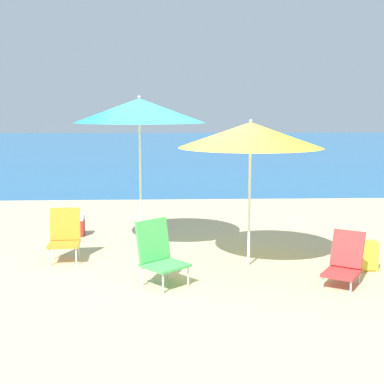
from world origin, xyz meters
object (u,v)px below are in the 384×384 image
(beach_chair_orange, at_px, (65,234))
(water_bottle, at_px, (62,237))
(beach_umbrella_yellow, at_px, (250,135))
(beach_chair_green, at_px, (159,252))
(beach_chair_red, at_px, (344,261))
(backpack_yellow, at_px, (367,256))
(beach_umbrella_teal, at_px, (139,111))
(cooler_box, at_px, (73,226))

(beach_chair_orange, height_order, water_bottle, beach_chair_orange)
(water_bottle, bearing_deg, beach_chair_orange, -76.42)
(beach_umbrella_yellow, bearing_deg, beach_chair_green, -149.04)
(beach_umbrella_yellow, bearing_deg, beach_chair_red, -37.70)
(beach_chair_orange, relative_size, water_bottle, 2.71)
(beach_chair_green, height_order, backpack_yellow, beach_chair_green)
(beach_chair_red, relative_size, backpack_yellow, 1.79)
(beach_chair_red, distance_m, beach_chair_green, 2.38)
(beach_umbrella_teal, height_order, water_bottle, beach_umbrella_teal)
(backpack_yellow, bearing_deg, beach_umbrella_teal, 158.99)
(beach_umbrella_teal, bearing_deg, water_bottle, 162.45)
(beach_chair_red, height_order, cooler_box, beach_chair_red)
(beach_umbrella_yellow, height_order, beach_umbrella_teal, beach_umbrella_teal)
(beach_chair_orange, bearing_deg, beach_chair_red, -22.40)
(beach_chair_red, xyz_separation_m, beach_chair_orange, (-3.79, 1.25, 0.10))
(beach_umbrella_yellow, distance_m, water_bottle, 3.66)
(beach_chair_green, bearing_deg, beach_umbrella_yellow, -10.51)
(beach_umbrella_teal, distance_m, cooler_box, 2.58)
(beach_umbrella_teal, distance_m, beach_chair_red, 3.76)
(beach_umbrella_yellow, height_order, beach_chair_red, beach_umbrella_yellow)
(beach_chair_red, distance_m, cooler_box, 4.84)
(beach_umbrella_yellow, xyz_separation_m, beach_chair_orange, (-2.68, 0.40, -1.47))
(beach_umbrella_teal, xyz_separation_m, cooler_box, (-1.25, 1.02, -2.02))
(beach_umbrella_teal, bearing_deg, beach_chair_red, -33.69)
(beach_chair_orange, xyz_separation_m, beach_chair_green, (1.42, -1.16, 0.02))
(beach_umbrella_teal, distance_m, water_bottle, 2.51)
(beach_umbrella_teal, relative_size, backpack_yellow, 5.92)
(beach_umbrella_yellow, xyz_separation_m, beach_chair_green, (-1.27, -0.76, -1.46))
(beach_umbrella_yellow, distance_m, beach_umbrella_teal, 1.87)
(water_bottle, height_order, cooler_box, cooler_box)
(cooler_box, bearing_deg, beach_chair_green, -60.00)
(beach_umbrella_yellow, xyz_separation_m, beach_umbrella_teal, (-1.58, 0.94, 0.33))
(beach_umbrella_yellow, distance_m, backpack_yellow, 2.34)
(beach_umbrella_yellow, height_order, water_bottle, beach_umbrella_yellow)
(beach_chair_orange, bearing_deg, beach_chair_green, -43.40)
(beach_chair_green, bearing_deg, beach_chair_orange, 99.23)
(beach_umbrella_yellow, bearing_deg, backpack_yellow, -10.17)
(beach_umbrella_teal, distance_m, beach_chair_orange, 2.18)
(beach_chair_green, bearing_deg, water_bottle, 86.38)
(beach_chair_orange, bearing_deg, beach_umbrella_teal, 22.10)
(beach_umbrella_yellow, relative_size, beach_chair_red, 2.84)
(beach_chair_green, relative_size, cooler_box, 2.14)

